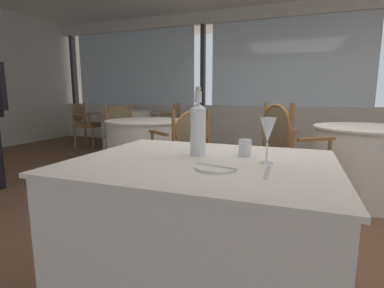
% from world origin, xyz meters
% --- Properties ---
extents(ground_plane, '(14.34, 14.34, 0.00)m').
position_xyz_m(ground_plane, '(0.00, 0.00, 0.00)').
color(ground_plane, brown).
extents(window_wall_far, '(11.03, 0.14, 2.78)m').
position_xyz_m(window_wall_far, '(0.00, 3.49, 1.11)').
color(window_wall_far, beige).
rests_on(window_wall_far, ground_plane).
extents(foreground_table, '(1.23, 0.97, 0.75)m').
position_xyz_m(foreground_table, '(-0.17, -1.27, 0.38)').
color(foreground_table, white).
rests_on(foreground_table, ground_plane).
extents(side_plate, '(0.18, 0.18, 0.01)m').
position_xyz_m(side_plate, '(-0.06, -1.41, 0.75)').
color(side_plate, white).
rests_on(side_plate, foreground_table).
extents(butter_knife, '(0.19, 0.07, 0.00)m').
position_xyz_m(butter_knife, '(-0.06, -1.41, 0.76)').
color(butter_knife, silver).
rests_on(butter_knife, foreground_table).
extents(dinner_fork, '(0.02, 0.20, 0.00)m').
position_xyz_m(dinner_fork, '(0.15, -1.40, 0.75)').
color(dinner_fork, silver).
rests_on(dinner_fork, foreground_table).
extents(water_bottle, '(0.08, 0.08, 0.36)m').
position_xyz_m(water_bottle, '(-0.23, -1.16, 0.89)').
color(water_bottle, white).
rests_on(water_bottle, foreground_table).
extents(wine_glass, '(0.07, 0.07, 0.21)m').
position_xyz_m(wine_glass, '(0.13, -1.23, 0.90)').
color(wine_glass, white).
rests_on(wine_glass, foreground_table).
extents(water_tumbler, '(0.07, 0.07, 0.09)m').
position_xyz_m(water_tumbler, '(0.01, -1.11, 0.79)').
color(water_tumbler, white).
rests_on(water_tumbler, foreground_table).
extents(background_table_0, '(1.03, 1.03, 0.75)m').
position_xyz_m(background_table_0, '(-1.56, 0.67, 0.38)').
color(background_table_0, white).
rests_on(background_table_0, ground_plane).
extents(dining_chair_0_0, '(0.65, 0.66, 0.91)m').
position_xyz_m(dining_chair_0_0, '(-2.32, 1.23, 0.53)').
color(dining_chair_0_0, olive).
rests_on(dining_chair_0_0, ground_plane).
extents(dining_chair_0_1, '(0.65, 0.66, 0.93)m').
position_xyz_m(dining_chair_0_1, '(-0.81, 0.11, 0.55)').
color(dining_chair_0_1, olive).
rests_on(dining_chair_0_1, ground_plane).
extents(background_table_1, '(1.05, 1.05, 0.75)m').
position_xyz_m(background_table_1, '(0.93, 0.74, 0.38)').
color(background_table_1, white).
rests_on(background_table_1, ground_plane).
extents(dining_chair_1_1, '(0.65, 0.66, 1.00)m').
position_xyz_m(dining_chair_1_1, '(0.17, 0.16, 0.58)').
color(dining_chair_1_1, olive).
rests_on(dining_chair_1_1, ground_plane).
extents(background_table_3, '(1.01, 1.01, 0.75)m').
position_xyz_m(background_table_3, '(-2.99, 2.40, 0.38)').
color(background_table_3, white).
rests_on(background_table_3, ground_plane).
extents(dining_chair_3_0, '(0.53, 0.59, 0.92)m').
position_xyz_m(dining_chair_3_0, '(-2.08, 2.55, 0.55)').
color(dining_chair_3_0, olive).
rests_on(dining_chair_3_0, ground_plane).
extents(dining_chair_3_1, '(0.53, 0.59, 0.91)m').
position_xyz_m(dining_chair_3_1, '(-3.91, 2.26, 0.54)').
color(dining_chair_3_1, olive).
rests_on(dining_chair_3_1, ground_plane).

